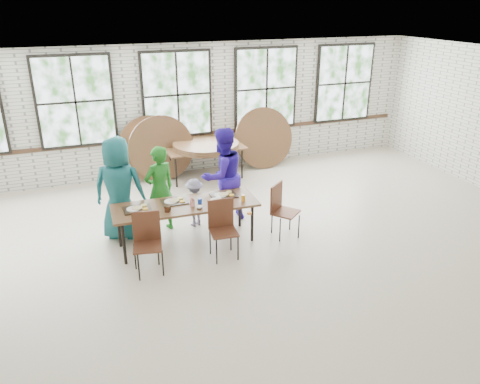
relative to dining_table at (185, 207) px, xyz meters
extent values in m
plane|color=beige|center=(0.77, -0.93, -0.69)|extent=(12.00, 12.00, 0.00)
plane|color=white|center=(0.77, -0.93, 2.31)|extent=(12.00, 12.00, 0.00)
plane|color=silver|center=(0.77, 3.57, 0.81)|extent=(12.00, 0.00, 12.00)
cube|color=#422819|center=(0.77, 3.54, 0.21)|extent=(11.80, 0.05, 0.08)
cube|color=black|center=(-1.43, 3.51, 1.19)|extent=(1.62, 0.05, 1.97)
cube|color=white|center=(-1.43, 3.48, 1.19)|extent=(1.50, 0.01, 1.85)
cube|color=black|center=(0.77, 3.51, 1.19)|extent=(1.62, 0.05, 1.97)
cube|color=white|center=(0.77, 3.48, 1.19)|extent=(1.50, 0.01, 1.85)
cube|color=black|center=(2.97, 3.51, 1.19)|extent=(1.62, 0.05, 1.97)
cube|color=white|center=(2.97, 3.48, 1.19)|extent=(1.50, 0.01, 1.85)
cube|color=black|center=(5.17, 3.51, 1.19)|extent=(1.62, 0.05, 1.97)
cube|color=white|center=(5.17, 3.48, 1.19)|extent=(1.50, 0.01, 1.85)
cube|color=brown|center=(0.00, 0.00, 0.03)|extent=(2.43, 0.89, 0.04)
cylinder|color=black|center=(-1.08, -0.30, -0.34)|extent=(0.05, 0.05, 0.70)
cylinder|color=black|center=(-1.08, 0.30, -0.34)|extent=(0.05, 0.05, 0.70)
cylinder|color=black|center=(1.08, -0.30, -0.34)|extent=(0.05, 0.05, 0.70)
cylinder|color=black|center=(1.08, 0.30, -0.34)|extent=(0.05, 0.05, 0.70)
cube|color=#522B1B|center=(-0.78, -0.69, -0.24)|extent=(0.49, 0.47, 0.03)
cube|color=#522B1B|center=(-0.74, -0.50, 0.01)|extent=(0.42, 0.11, 0.50)
cylinder|color=black|center=(-0.96, -0.86, -0.47)|extent=(0.02, 0.02, 0.44)
cylinder|color=black|center=(-0.96, -0.52, -0.47)|extent=(0.02, 0.02, 0.44)
cylinder|color=black|center=(-0.60, -0.86, -0.47)|extent=(0.02, 0.02, 0.44)
cylinder|color=black|center=(-0.60, -0.52, -0.47)|extent=(0.02, 0.02, 0.44)
cube|color=#522B1B|center=(0.45, -0.65, -0.24)|extent=(0.45, 0.43, 0.03)
cube|color=#522B1B|center=(0.46, -0.46, 0.01)|extent=(0.42, 0.07, 0.50)
cylinder|color=black|center=(0.27, -0.82, -0.47)|extent=(0.02, 0.02, 0.44)
cylinder|color=black|center=(0.27, -0.48, -0.47)|extent=(0.02, 0.02, 0.44)
cylinder|color=black|center=(0.63, -0.82, -0.47)|extent=(0.02, 0.02, 0.44)
cylinder|color=black|center=(0.63, -0.48, -0.47)|extent=(0.02, 0.02, 0.44)
cube|color=#522B1B|center=(1.70, -0.33, -0.24)|extent=(0.58, 0.58, 0.03)
cube|color=#522B1B|center=(1.58, -0.18, 0.01)|extent=(0.34, 0.29, 0.50)
cylinder|color=black|center=(1.52, -0.50, -0.47)|extent=(0.02, 0.02, 0.44)
cylinder|color=black|center=(1.52, -0.16, -0.47)|extent=(0.02, 0.02, 0.44)
cylinder|color=black|center=(1.88, -0.50, -0.47)|extent=(0.02, 0.02, 0.44)
cylinder|color=black|center=(1.88, -0.16, -0.47)|extent=(0.02, 0.02, 0.44)
imported|color=#1A6566|center=(-0.98, 0.65, 0.22)|extent=(1.04, 0.88, 1.82)
imported|color=#1C6B1D|center=(-0.29, 0.65, 0.11)|extent=(0.68, 0.56, 1.59)
imported|color=#201542|center=(0.33, 0.65, -0.24)|extent=(0.65, 0.49, 0.90)
imported|color=#3018AC|center=(0.88, 0.65, 0.21)|extent=(1.04, 0.92, 1.80)
cube|color=brown|center=(1.23, 2.89, 0.03)|extent=(1.82, 0.80, 0.04)
cylinder|color=black|center=(0.45, 2.61, -0.34)|extent=(0.04, 0.04, 0.70)
cylinder|color=black|center=(0.45, 3.16, -0.34)|extent=(0.04, 0.04, 0.70)
cylinder|color=black|center=(2.01, 2.61, -0.34)|extent=(0.04, 0.04, 0.70)
cylinder|color=black|center=(2.01, 3.16, -0.34)|extent=(0.04, 0.04, 0.70)
cube|color=black|center=(-0.78, 0.06, 0.06)|extent=(0.44, 0.33, 0.02)
cube|color=black|center=(-0.15, 0.14, 0.06)|extent=(0.44, 0.33, 0.02)
cube|color=black|center=(0.71, 0.11, 0.06)|extent=(0.44, 0.33, 0.02)
cylinder|color=black|center=(-0.34, -0.19, 0.10)|extent=(0.09, 0.09, 0.09)
cube|color=red|center=(0.09, -0.11, 0.11)|extent=(0.06, 0.06, 0.11)
cylinder|color=blue|center=(0.23, -0.08, 0.10)|extent=(0.07, 0.07, 0.10)
cylinder|color=orange|center=(0.95, -0.21, 0.11)|extent=(0.07, 0.07, 0.11)
cylinder|color=white|center=(0.46, -0.21, 0.10)|extent=(0.17, 0.17, 0.10)
ellipsoid|color=white|center=(-0.54, -0.20, 0.08)|extent=(0.11, 0.11, 0.05)
ellipsoid|color=white|center=(0.17, -0.24, 0.08)|extent=(0.11, 0.11, 0.05)
ellipsoid|color=white|center=(0.57, -0.02, 0.08)|extent=(0.11, 0.11, 0.05)
cylinder|color=brown|center=(1.23, 2.89, 0.07)|extent=(1.50, 1.50, 0.04)
cylinder|color=brown|center=(1.23, 2.89, 0.12)|extent=(1.50, 1.50, 0.04)
cylinder|color=brown|center=(1.23, 2.89, 0.16)|extent=(1.50, 1.50, 0.04)
cylinder|color=brown|center=(0.06, 3.31, 0.05)|extent=(1.50, 0.38, 1.47)
cylinder|color=brown|center=(0.28, 3.21, 0.05)|extent=(1.50, 0.28, 1.49)
cylinder|color=brown|center=(2.82, 3.21, 0.05)|extent=(1.50, 0.43, 1.46)
camera|label=1|loc=(-1.66, -6.95, 3.22)|focal=35.00mm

